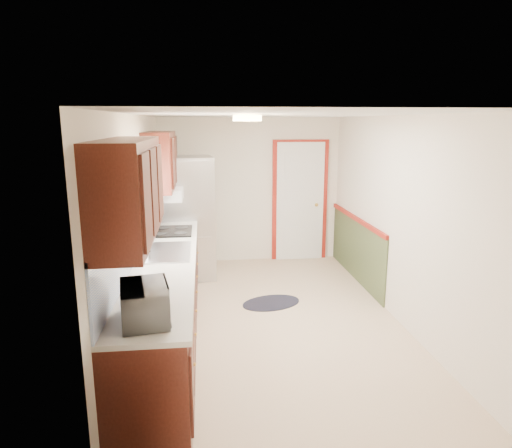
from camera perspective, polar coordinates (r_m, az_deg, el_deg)
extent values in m
cube|color=#C8AE8D|center=(5.59, 1.93, -11.90)|extent=(3.20, 5.20, 0.12)
cube|color=white|center=(5.09, 2.14, 13.51)|extent=(3.20, 5.20, 0.12)
cube|color=silver|center=(7.65, -0.79, 4.20)|extent=(3.20, 0.10, 2.40)
cube|color=silver|center=(2.87, 9.67, -10.53)|extent=(3.20, 0.10, 2.40)
cube|color=silver|center=(5.20, -14.53, -0.22)|extent=(0.10, 5.20, 2.40)
cube|color=silver|center=(5.63, 17.30, 0.57)|extent=(0.10, 5.20, 2.40)
cube|color=#3B140D|center=(5.10, -11.13, -9.13)|extent=(0.60, 4.00, 0.90)
cube|color=silver|center=(4.95, -11.19, -4.06)|extent=(0.63, 4.00, 0.04)
cube|color=#6294F0|center=(4.91, -14.86, -0.82)|extent=(0.02, 4.00, 0.55)
cube|color=#3B140D|center=(3.51, -15.69, 4.04)|extent=(0.35, 1.40, 0.75)
cube|color=#3B140D|center=(6.17, -11.88, 7.75)|extent=(0.35, 1.20, 0.75)
cube|color=white|center=(4.93, -14.93, 4.03)|extent=(0.02, 1.00, 0.90)
cube|color=#D45C27|center=(4.89, -14.64, 8.11)|extent=(0.05, 1.12, 0.24)
cube|color=#B7B7BC|center=(5.04, -11.17, -3.47)|extent=(0.52, 0.82, 0.02)
cube|color=white|center=(6.27, -11.20, 3.71)|extent=(0.45, 0.60, 0.15)
cube|color=maroon|center=(7.78, 5.48, 2.80)|extent=(0.94, 0.05, 2.08)
cube|color=white|center=(7.76, 5.52, 2.77)|extent=(0.80, 0.04, 2.00)
cube|color=#3E4A29|center=(7.02, 12.41, -3.13)|extent=(0.02, 2.30, 0.90)
cube|color=maroon|center=(6.91, 12.49, 0.62)|extent=(0.04, 2.30, 0.06)
cylinder|color=#FFD88C|center=(4.85, -1.10, 13.09)|extent=(0.30, 0.30, 0.06)
imported|color=white|center=(3.34, -13.72, -9.15)|extent=(0.35, 0.52, 0.33)
cube|color=#B7B7BC|center=(6.93, -8.57, 0.78)|extent=(0.83, 0.78, 1.83)
cylinder|color=black|center=(6.57, -10.86, -0.76)|extent=(0.02, 0.02, 1.28)
ellipsoid|color=black|center=(6.07, 1.91, -9.81)|extent=(0.90, 0.71, 0.01)
cube|color=black|center=(5.95, -10.50, -0.90)|extent=(0.51, 0.62, 0.02)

